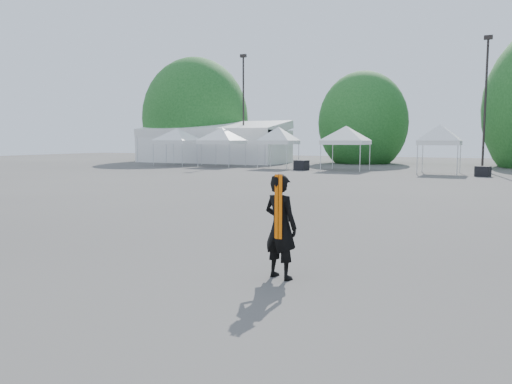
% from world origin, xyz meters
% --- Properties ---
extents(ground, '(120.00, 120.00, 0.00)m').
position_xyz_m(ground, '(0.00, 0.00, 0.00)').
color(ground, '#474442').
rests_on(ground, ground).
extents(marquee, '(15.00, 6.25, 4.23)m').
position_xyz_m(marquee, '(-22.00, 35.00, 1.97)').
color(marquee, white).
rests_on(marquee, ground).
extents(light_pole_west, '(0.60, 0.25, 10.30)m').
position_xyz_m(light_pole_west, '(-18.00, 34.00, 5.77)').
color(light_pole_west, black).
rests_on(light_pole_west, ground).
extents(light_pole_east, '(0.60, 0.25, 9.80)m').
position_xyz_m(light_pole_east, '(3.00, 32.00, 5.52)').
color(light_pole_east, black).
rests_on(light_pole_east, ground).
extents(tree_far_w, '(4.80, 4.80, 7.30)m').
position_xyz_m(tree_far_w, '(-26.00, 38.00, 4.54)').
color(tree_far_w, '#382314').
rests_on(tree_far_w, ground).
extents(tree_mid_w, '(4.16, 4.16, 6.33)m').
position_xyz_m(tree_mid_w, '(-8.00, 40.00, 3.93)').
color(tree_mid_w, '#382314').
rests_on(tree_mid_w, ground).
extents(tent_a, '(4.63, 4.63, 3.88)m').
position_xyz_m(tent_a, '(-21.93, 28.72, 3.06)').
color(tent_a, silver).
rests_on(tent_a, ground).
extents(tent_b, '(4.52, 4.52, 3.88)m').
position_xyz_m(tent_b, '(-17.31, 28.67, 3.06)').
color(tent_b, silver).
rests_on(tent_b, ground).
extents(tent_c, '(3.86, 3.86, 3.88)m').
position_xyz_m(tent_c, '(-11.95, 28.46, 3.06)').
color(tent_c, silver).
rests_on(tent_c, ground).
extents(tent_d, '(4.47, 4.47, 3.88)m').
position_xyz_m(tent_d, '(-6.33, 28.26, 3.06)').
color(tent_d, silver).
rests_on(tent_d, ground).
extents(tent_e, '(3.80, 3.80, 3.88)m').
position_xyz_m(tent_e, '(0.45, 27.19, 3.06)').
color(tent_e, silver).
rests_on(tent_e, ground).
extents(man, '(0.73, 0.59, 1.74)m').
position_xyz_m(man, '(0.94, -1.10, 0.87)').
color(man, black).
rests_on(man, ground).
extents(crate_west, '(1.13, 0.97, 0.75)m').
position_xyz_m(crate_west, '(-9.30, 26.73, 0.38)').
color(crate_west, black).
rests_on(crate_west, ground).
extents(crate_mid, '(0.98, 0.86, 0.65)m').
position_xyz_m(crate_mid, '(3.23, 25.58, 0.32)').
color(crate_mid, black).
rests_on(crate_mid, ground).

